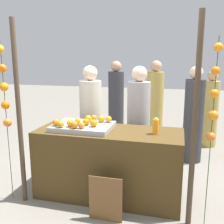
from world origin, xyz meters
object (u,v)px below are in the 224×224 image
at_px(juice_bottle, 156,126).
at_px(vendor_left, 91,124).
at_px(orange_0, 81,125).
at_px(stall_counter, 109,163).
at_px(vendor_right, 138,127).
at_px(chalkboard_sign, 106,199).
at_px(orange_1, 94,123).

distance_m(juice_bottle, vendor_left, 1.21).
distance_m(orange_0, juice_bottle, 0.87).
xyz_separation_m(stall_counter, vendor_right, (0.27, 0.63, 0.33)).
relative_size(stall_counter, chalkboard_sign, 3.48).
bearing_deg(vendor_left, orange_0, -77.98).
xyz_separation_m(orange_1, chalkboard_sign, (0.27, -0.44, -0.72)).
height_order(stall_counter, juice_bottle, juice_bottle).
height_order(stall_counter, orange_1, orange_1).
xyz_separation_m(orange_0, chalkboard_sign, (0.38, -0.33, -0.71)).
distance_m(orange_0, chalkboard_sign, 0.87).
height_order(orange_0, vendor_left, vendor_left).
bearing_deg(vendor_right, vendor_left, -179.20).
xyz_separation_m(juice_bottle, vendor_left, (-1.02, 0.63, -0.19)).
bearing_deg(orange_0, juice_bottle, 13.41).
relative_size(stall_counter, juice_bottle, 9.28).
bearing_deg(chalkboard_sign, vendor_left, 115.89).
distance_m(stall_counter, vendor_left, 0.83).
distance_m(orange_1, vendor_left, 0.80).
relative_size(orange_0, juice_bottle, 0.41).
bearing_deg(vendor_left, orange_1, -68.00).
distance_m(orange_0, vendor_right, 1.02).
xyz_separation_m(chalkboard_sign, vendor_left, (-0.56, 1.16, 0.51)).
relative_size(stall_counter, orange_0, 22.58).
xyz_separation_m(stall_counter, orange_0, (-0.27, -0.21, 0.53)).
bearing_deg(chalkboard_sign, orange_1, 121.74).
bearing_deg(orange_0, stall_counter, 37.62).
bearing_deg(stall_counter, chalkboard_sign, -78.50).
bearing_deg(vendor_right, juice_bottle, -64.71).
xyz_separation_m(stall_counter, juice_bottle, (0.57, -0.01, 0.52)).
relative_size(orange_1, juice_bottle, 0.46).
height_order(vendor_left, vendor_right, same).
bearing_deg(orange_0, chalkboard_sign, -40.29).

